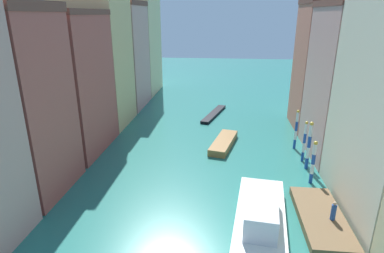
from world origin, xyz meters
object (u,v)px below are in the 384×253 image
at_px(motorboat_0, 224,143).
at_px(gondola_black, 214,114).
at_px(mooring_pole_3, 296,129).
at_px(vaporetto_white, 260,222).
at_px(waterfront_dock, 321,218).
at_px(mooring_pole_0, 313,162).
at_px(mooring_pole_2, 304,141).
at_px(mooring_pole_1, 309,145).
at_px(person_on_dock, 334,211).

bearing_deg(motorboat_0, gondola_black, 97.86).
distance_m(mooring_pole_3, vaporetto_white, 16.85).
bearing_deg(gondola_black, waterfront_dock, -70.57).
bearing_deg(mooring_pole_0, mooring_pole_2, 87.08).
bearing_deg(gondola_black, mooring_pole_3, -50.42).
relative_size(mooring_pole_1, gondola_black, 0.53).
xyz_separation_m(mooring_pole_0, mooring_pole_3, (0.05, 8.05, 0.25)).
bearing_deg(mooring_pole_1, mooring_pole_0, -95.10).
xyz_separation_m(waterfront_dock, vaporetto_white, (-4.70, -1.91, 0.70)).
bearing_deg(motorboat_0, mooring_pole_1, -30.72).
bearing_deg(person_on_dock, mooring_pole_3, 89.68).
bearing_deg(mooring_pole_2, mooring_pole_1, -89.20).
bearing_deg(waterfront_dock, gondola_black, 109.43).
distance_m(mooring_pole_3, motorboat_0, 8.40).
distance_m(waterfront_dock, mooring_pole_0, 6.25).
distance_m(waterfront_dock, motorboat_0, 15.74).
height_order(person_on_dock, motorboat_0, person_on_dock).
xyz_separation_m(mooring_pole_0, vaporetto_white, (-5.35, -7.85, -1.12)).
distance_m(person_on_dock, gondola_black, 28.14).
bearing_deg(person_on_dock, mooring_pole_0, 89.72).
bearing_deg(vaporetto_white, mooring_pole_1, 62.55).
bearing_deg(vaporetto_white, mooring_pole_3, 71.25).
bearing_deg(mooring_pole_3, waterfront_dock, -92.84).
distance_m(mooring_pole_1, gondola_black, 19.85).
bearing_deg(mooring_pole_0, mooring_pole_3, 89.66).
height_order(vaporetto_white, motorboat_0, vaporetto_white).
distance_m(waterfront_dock, mooring_pole_2, 10.84).
xyz_separation_m(person_on_dock, mooring_pole_2, (0.27, 11.15, 0.97)).
bearing_deg(mooring_pole_2, motorboat_0, 158.78).
relative_size(waterfront_dock, gondola_black, 0.85).
height_order(person_on_dock, gondola_black, person_on_dock).
xyz_separation_m(mooring_pole_2, vaporetto_white, (-5.59, -12.53, -1.26)).
relative_size(mooring_pole_1, mooring_pole_3, 1.06).
bearing_deg(vaporetto_white, mooring_pole_0, 55.75).
relative_size(mooring_pole_0, mooring_pole_1, 0.84).
relative_size(person_on_dock, vaporetto_white, 0.12).
distance_m(person_on_dock, vaporetto_white, 5.50).
bearing_deg(motorboat_0, waterfront_dock, -61.70).
bearing_deg(mooring_pole_3, vaporetto_white, -108.75).
xyz_separation_m(mooring_pole_3, gondola_black, (-9.81, 11.87, -2.18)).
relative_size(mooring_pole_3, vaporetto_white, 0.38).
distance_m(waterfront_dock, person_on_dock, 1.27).
height_order(person_on_dock, mooring_pole_1, mooring_pole_1).
bearing_deg(motorboat_0, mooring_pole_3, 0.86).
relative_size(mooring_pole_2, mooring_pole_3, 0.95).
bearing_deg(gondola_black, person_on_dock, -69.75).
height_order(mooring_pole_0, gondola_black, mooring_pole_0).
relative_size(person_on_dock, motorboat_0, 0.20).
height_order(mooring_pole_0, mooring_pole_1, mooring_pole_1).
bearing_deg(mooring_pole_3, mooring_pole_0, -90.34).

